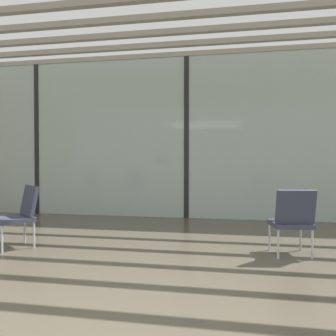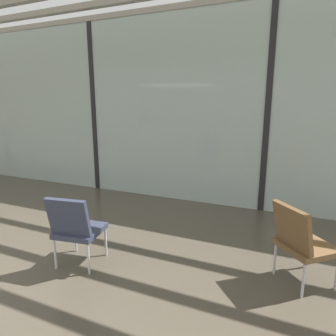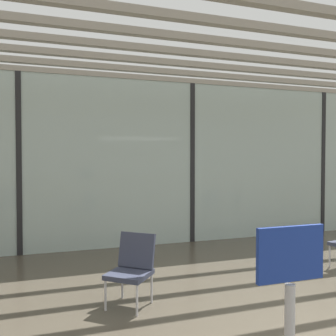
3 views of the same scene
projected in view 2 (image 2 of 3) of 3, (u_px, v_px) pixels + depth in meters
The scene contains 6 objects.
glass_curtain_wall at pixel (95, 110), 6.14m from camera, with size 14.00×0.08×3.45m, color #A3B7B2.
window_mullion_1 at pixel (95, 110), 6.14m from camera, with size 0.10×0.12×3.45m, color black.
window_mullion_2 at pixel (268, 111), 4.79m from camera, with size 0.10×0.12×3.45m, color black.
parked_airplane at pixel (196, 98), 11.51m from camera, with size 12.65×4.15×4.15m.
lounge_chair_0 at pixel (76, 226), 3.27m from camera, with size 0.55×0.59×0.87m.
lounge_chair_3 at pixel (301, 240), 2.95m from camera, with size 0.71×0.71×0.87m.
Camera 2 is at (3.90, 0.06, 1.85)m, focal length 30.90 mm.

